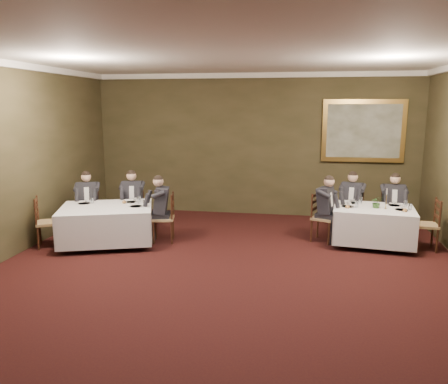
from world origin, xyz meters
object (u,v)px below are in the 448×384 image
(table_main, at_px, (373,223))
(chair_main_backright, at_px, (391,223))
(chair_sec_backleft, at_px, (89,219))
(diner_sec_backright, at_px, (133,208))
(diner_main_backright, at_px, (392,212))
(diner_sec_endright, at_px, (163,217))
(chair_main_endleft, at_px, (323,227))
(chair_main_backleft, at_px, (351,220))
(diner_main_endleft, at_px, (324,217))
(painting, at_px, (363,131))
(chair_sec_endright, at_px, (164,228))
(table_second, at_px, (107,222))
(chair_sec_endleft, at_px, (48,233))
(centerpiece, at_px, (377,202))
(chair_sec_backright, at_px, (134,218))
(diner_main_backleft, at_px, (352,210))
(diner_sec_backleft, at_px, (89,209))
(candlestick, at_px, (386,201))
(chair_main_endright, at_px, (425,235))

(table_main, relative_size, chair_main_backright, 1.65)
(chair_sec_backleft, relative_size, diner_sec_backright, 0.74)
(diner_main_backright, bearing_deg, diner_sec_endright, 14.29)
(chair_main_backright, relative_size, chair_main_endleft, 1.00)
(chair_main_backleft, height_order, diner_main_backright, diner_main_backright)
(diner_main_endleft, height_order, painting, painting)
(diner_main_backright, distance_m, chair_sec_backleft, 6.49)
(chair_main_backleft, height_order, chair_sec_endright, same)
(table_main, distance_m, table_second, 5.26)
(chair_main_backright, height_order, chair_sec_endright, same)
(chair_sec_backleft, bearing_deg, chair_main_backleft, 170.74)
(chair_sec_endleft, xyz_separation_m, centerpiece, (6.31, 1.16, 0.60))
(chair_sec_backright, xyz_separation_m, centerpiece, (5.08, -0.22, 0.60))
(chair_main_backleft, xyz_separation_m, diner_main_backleft, (-0.00, -0.01, 0.23))
(diner_sec_backleft, relative_size, painting, 0.71)
(centerpiece, bearing_deg, painting, 91.11)
(chair_sec_endright, height_order, chair_sec_endleft, same)
(diner_main_backleft, distance_m, painting, 2.11)
(diner_sec_endright, bearing_deg, candlestick, -96.44)
(diner_sec_backright, distance_m, chair_sec_endright, 1.13)
(diner_sec_backleft, distance_m, painting, 6.55)
(diner_main_backleft, xyz_separation_m, chair_main_endleft, (-0.64, -0.70, -0.23))
(diner_sec_backleft, relative_size, centerpiece, 5.44)
(chair_main_endright, xyz_separation_m, chair_sec_endleft, (-7.22, -1.07, 0.00))
(chair_main_backleft, bearing_deg, table_main, 128.10)
(chair_sec_backleft, distance_m, diner_sec_backright, 0.98)
(table_second, relative_size, chair_sec_backright, 2.11)
(chair_main_endleft, distance_m, diner_main_endleft, 0.23)
(chair_main_backright, relative_size, candlestick, 2.42)
(chair_sec_backleft, xyz_separation_m, chair_sec_backright, (0.91, 0.30, 0.00))
(chair_main_endright, distance_m, diner_sec_backleft, 6.90)
(chair_sec_endright, xyz_separation_m, chair_sec_endleft, (-2.13, -0.72, 0.00))
(diner_main_backleft, height_order, diner_sec_endright, same)
(diner_sec_backright, height_order, candlestick, diner_sec_backright)
(table_second, height_order, centerpiece, centerpiece)
(table_main, bearing_deg, candlestick, -16.83)
(table_main, relative_size, painting, 0.87)
(chair_sec_backright, relative_size, diner_sec_endright, 0.74)
(diner_main_backright, xyz_separation_m, painting, (-0.49, 1.40, 1.62))
(chair_sec_backleft, height_order, chair_sec_endleft, same)
(diner_main_endleft, bearing_deg, chair_sec_backleft, -66.38)
(diner_main_backleft, bearing_deg, chair_sec_endleft, 35.50)
(diner_main_backleft, bearing_deg, painting, -86.81)
(chair_main_endleft, distance_m, chair_sec_backright, 4.08)
(chair_main_backright, xyz_separation_m, chair_main_endright, (0.47, -0.84, 0.00))
(chair_sec_endright, distance_m, chair_sec_endleft, 2.25)
(chair_main_backright, relative_size, chair_sec_endright, 1.00)
(diner_main_endleft, xyz_separation_m, centerpiece, (0.99, -0.13, 0.38))
(chair_main_endright, relative_size, chair_sec_endleft, 1.00)
(chair_main_endright, bearing_deg, diner_main_backright, 32.02)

